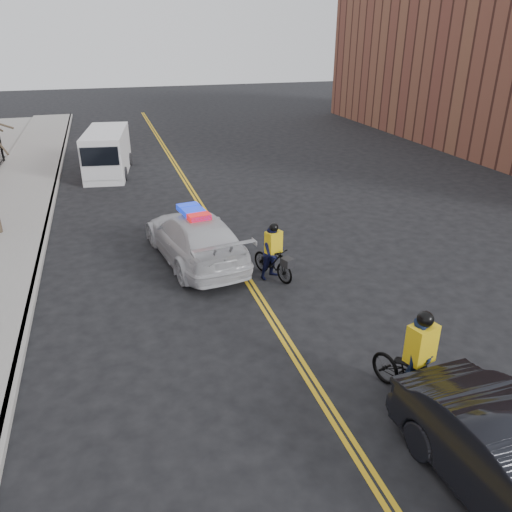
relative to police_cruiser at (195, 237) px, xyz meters
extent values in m
plane|color=black|center=(1.20, -5.96, -0.78)|extent=(120.00, 120.00, 0.00)
cube|color=gold|center=(1.12, 2.04, -0.78)|extent=(0.10, 60.00, 0.01)
cube|color=gold|center=(1.28, 2.04, -0.78)|extent=(0.10, 60.00, 0.01)
cube|color=gray|center=(-4.80, 2.04, -0.71)|extent=(0.20, 60.00, 0.15)
imported|color=silver|center=(0.00, 0.00, -0.01)|extent=(2.96, 5.61, 1.55)
cube|color=#0C26CC|center=(0.00, 0.00, 0.85)|extent=(0.86, 1.50, 0.16)
cube|color=white|center=(-2.30, 11.83, 0.30)|extent=(2.57, 5.29, 2.16)
cube|color=white|center=(-2.61, 9.64, 0.11)|extent=(1.92, 1.00, 1.13)
cube|color=black|center=(-2.66, 9.27, 0.67)|extent=(1.69, 0.33, 0.85)
cylinder|color=black|center=(-3.39, 10.46, -0.45)|extent=(0.32, 0.68, 0.66)
cylinder|color=black|center=(-1.63, 10.21, -0.45)|extent=(0.32, 0.68, 0.66)
cylinder|color=black|center=(-2.97, 13.44, -0.45)|extent=(0.32, 0.68, 0.66)
cylinder|color=black|center=(-1.21, 13.19, -0.45)|extent=(0.32, 0.68, 0.66)
imported|color=black|center=(2.92, -7.88, -0.23)|extent=(1.27, 2.20, 1.09)
imported|color=black|center=(2.92, -7.88, 0.16)|extent=(0.78, 0.62, 1.88)
cube|color=yellow|center=(2.92, -7.88, 0.57)|extent=(0.61, 0.50, 0.79)
sphere|color=black|center=(2.92, -7.88, 1.11)|extent=(0.32, 0.32, 0.32)
cube|color=black|center=(3.12, -8.58, 0.07)|extent=(0.43, 0.47, 0.29)
imported|color=black|center=(1.98, -1.92, -0.27)|extent=(1.09, 1.77, 1.03)
imported|color=black|center=(1.98, -1.92, 0.01)|extent=(0.94, 0.85, 1.59)
cube|color=yellow|center=(1.98, -1.92, 0.36)|extent=(0.54, 0.46, 0.67)
sphere|color=black|center=(1.98, -1.92, 0.82)|extent=(0.27, 0.27, 0.27)
cube|color=black|center=(2.21, -2.49, -0.06)|extent=(0.39, 0.41, 0.25)
camera|label=1|loc=(-2.39, -14.55, 6.02)|focal=35.00mm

